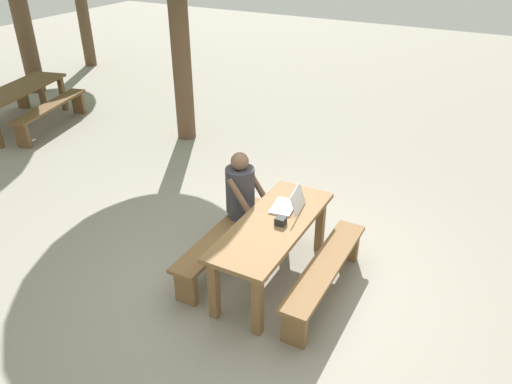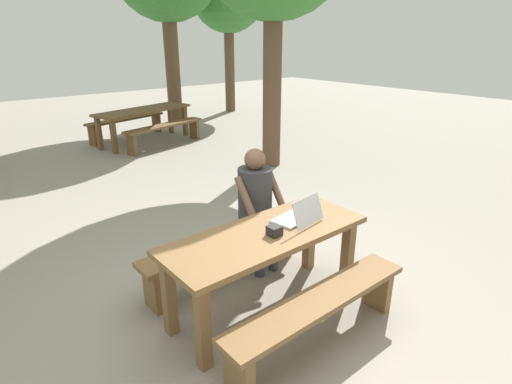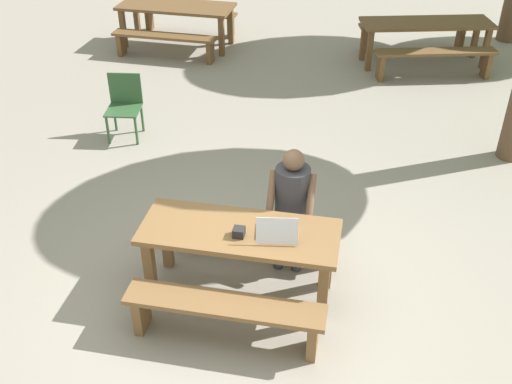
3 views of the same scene
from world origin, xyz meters
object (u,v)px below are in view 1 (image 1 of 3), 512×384
object	(u,v)px
picnic_table_front	(273,233)
small_pouch	(281,221)
picnic_table_rear	(17,94)
laptop	(289,204)
person_seated	(243,194)

from	to	relation	value
picnic_table_front	small_pouch	world-z (taller)	small_pouch
small_pouch	picnic_table_rear	bearing A→B (deg)	73.78
picnic_table_front	small_pouch	bearing A→B (deg)	-80.78
laptop	picnic_table_front	bearing A→B (deg)	-13.48
small_pouch	person_seated	distance (m)	0.75
laptop	picnic_table_rear	distance (m)	6.39
picnic_table_front	person_seated	world-z (taller)	person_seated
picnic_table_rear	person_seated	bearing A→B (deg)	-118.93
picnic_table_front	laptop	xyz separation A→B (m)	(0.34, -0.03, 0.18)
picnic_table_front	laptop	distance (m)	0.39
picnic_table_front	person_seated	size ratio (longest dim) A/B	1.43
small_pouch	picnic_table_front	bearing A→B (deg)	99.22
picnic_table_rear	picnic_table_front	bearing A→B (deg)	-120.92
picnic_table_front	laptop	bearing A→B (deg)	-4.93
laptop	picnic_table_rear	xyz separation A→B (m)	(1.50, 6.21, -0.16)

